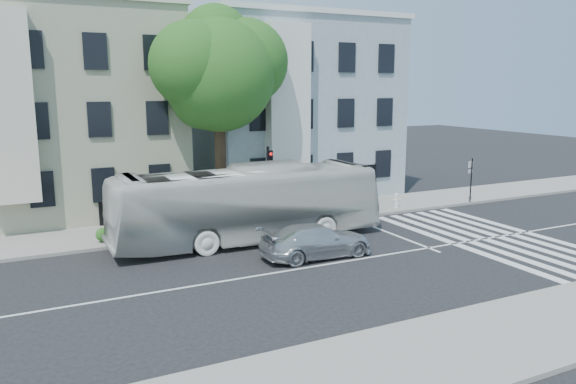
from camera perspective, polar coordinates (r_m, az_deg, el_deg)
ground at (r=21.95m, az=0.93°, el=-7.86°), size 120.00×120.00×0.00m
sidewalk_far at (r=28.98m, az=-6.39°, el=-3.14°), size 80.00×4.00×0.15m
sidewalk_near at (r=15.80m, az=14.96°, el=-15.69°), size 80.00×4.00×0.15m
building_left at (r=33.58m, az=-22.25°, el=7.41°), size 12.00×10.00×11.00m
building_right at (r=37.37m, az=-0.13°, el=8.47°), size 12.00×10.00×11.00m
street_tree at (r=28.86m, az=-7.12°, el=12.32°), size 7.30×5.90×11.10m
bus at (r=25.45m, az=-4.09°, el=-1.21°), size 3.00×12.49×3.47m
sedan at (r=23.33m, az=2.91°, el=-4.96°), size 2.02×4.82×1.39m
hedge at (r=27.17m, az=-9.43°, el=-3.24°), size 8.52×1.12×0.70m
traffic_signal at (r=28.29m, az=-1.96°, el=1.76°), size 0.42×0.52×4.00m
fire_hydrant at (r=32.58m, az=10.93°, el=-0.80°), size 0.46×0.27×0.84m
far_sign_pole at (r=35.05m, az=18.09°, el=1.71°), size 0.46×0.23×2.63m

